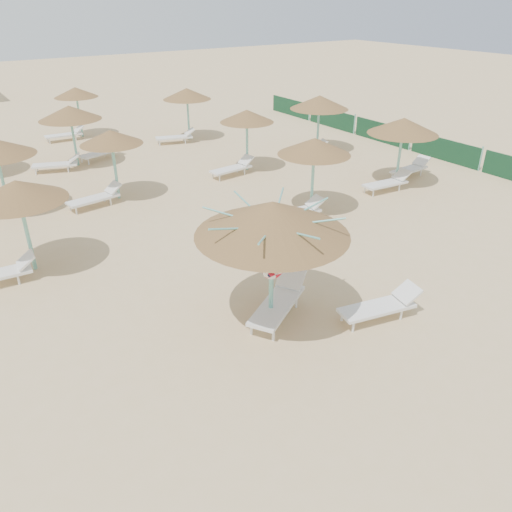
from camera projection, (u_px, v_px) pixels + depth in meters
ground at (280, 311)px, 12.46m from camera, size 120.00×120.00×0.00m
main_palapa at (272, 219)px, 10.84m from camera, size 3.46×3.46×3.10m
lounger_main_a at (279, 301)px, 12.17m from camera, size 2.28×1.77×0.82m
lounger_main_b at (382, 305)px, 12.05m from camera, size 2.12×1.01×0.74m
palapa_field at (167, 123)px, 20.54m from camera, size 18.76×17.78×2.71m
windbreak_fence at (383, 133)px, 26.43m from camera, size 0.08×19.84×1.10m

